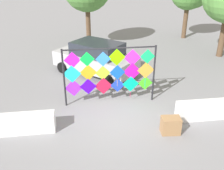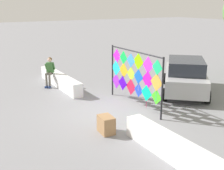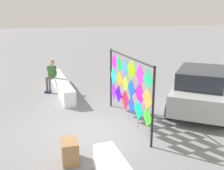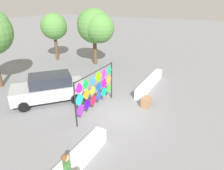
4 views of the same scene
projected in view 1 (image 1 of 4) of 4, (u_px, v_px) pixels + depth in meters
The scene contains 4 objects.
ground at pixel (117, 121), 9.26m from camera, with size 120.00×120.00×0.00m, color gray.
kite_display_rack at pixel (110, 71), 9.87m from camera, with size 3.62×0.08×2.35m.
parked_car at pixel (96, 58), 12.91m from camera, with size 4.39×4.19×1.65m.
cardboard_box_large at pixel (171, 125), 8.49m from camera, with size 0.62×0.42×0.58m, color #9E754C.
Camera 1 is at (-1.24, -7.69, 5.17)m, focal length 40.97 mm.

